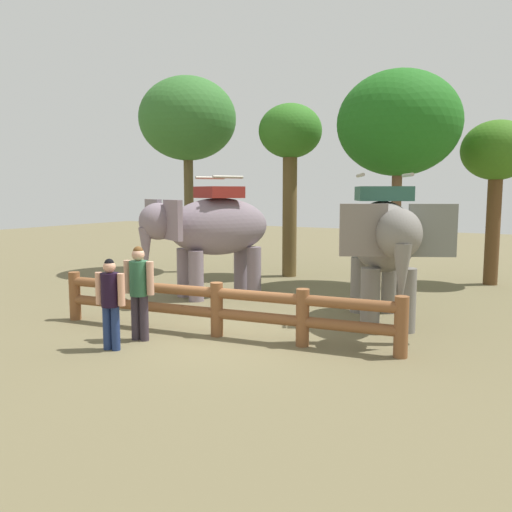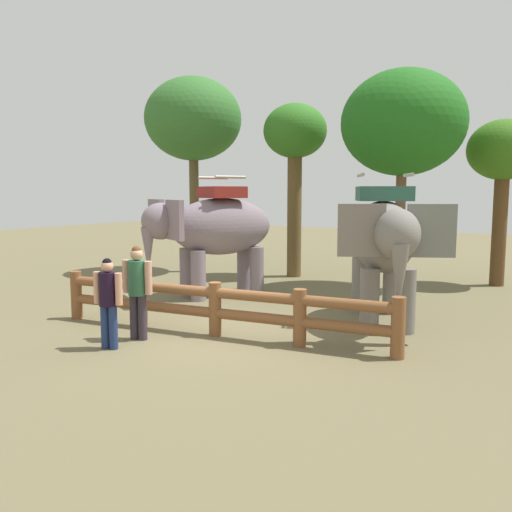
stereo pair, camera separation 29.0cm
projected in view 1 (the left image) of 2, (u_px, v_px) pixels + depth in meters
ground_plane at (218, 335)px, 10.36m from camera, size 60.00×60.00×0.00m
log_fence at (217, 305)px, 10.25m from camera, size 7.13×1.02×1.05m
elephant_near_left at (211, 229)px, 14.06m from camera, size 2.99×3.73×3.19m
elephant_center at (384, 240)px, 11.06m from camera, size 2.87×3.73×3.16m
tourist_woman_in_black at (110, 297)px, 9.31m from camera, size 0.57×0.37×1.63m
tourist_man_in_blue at (139, 286)px, 9.92m from camera, size 0.63×0.39×1.78m
tree_far_left at (290, 140)px, 17.12m from camera, size 2.04×2.04×5.59m
tree_back_center at (399, 124)px, 14.87m from camera, size 3.44×3.44×6.14m
tree_far_right at (497, 156)px, 15.61m from camera, size 2.05×2.05×4.86m
tree_deep_back at (188, 120)px, 18.02m from camera, size 3.29×3.29×6.64m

